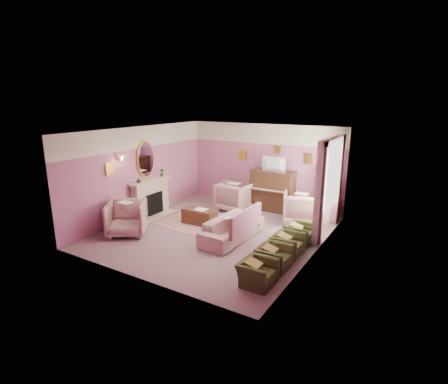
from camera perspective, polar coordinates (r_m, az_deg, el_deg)
The scene contains 48 objects.
floor at distance 9.78m, azimuth -1.28°, elevation -6.59°, with size 5.50×6.00×0.01m, color #805F67.
ceiling at distance 9.13m, azimuth -1.39°, elevation 9.98°, with size 5.50×6.00×0.01m, color white.
wall_back at distance 11.94m, azimuth 6.45°, elevation 4.30°, with size 5.50×0.02×2.80m, color #814B72.
wall_front at distance 7.11m, azimuth -14.46°, elevation -3.50°, with size 5.50×0.02×2.80m, color #814B72.
wall_left at distance 11.05m, azimuth -13.47°, elevation 3.11°, with size 0.02×6.00×2.80m, color #814B72.
wall_right at distance 8.26m, azimuth 14.98°, elevation -0.96°, with size 0.02×6.00×2.80m, color #814B72.
picture_rail_band at distance 11.78m, azimuth 6.58°, elevation 9.43°, with size 5.50×0.01×0.65m, color beige.
stripe_panel at distance 9.56m, azimuth 17.00°, elevation -0.98°, with size 0.01×3.00×2.15m, color #B6C0A7.
fireplace_surround at distance 11.28m, azimuth -11.92°, elevation -1.01°, with size 0.30×1.40×1.10m, color #C1AA8C.
fireplace_inset at distance 11.25m, azimuth -11.51°, elevation -1.82°, with size 0.18×0.72×0.68m, color black.
fire_ember at distance 11.28m, azimuth -11.31°, elevation -2.73°, with size 0.06×0.54×0.10m, color #F85815.
mantel_shelf at distance 11.12m, azimuth -11.96°, elevation 1.79°, with size 0.40×1.55×0.07m, color #C1AA8C.
hearth at distance 11.31m, azimuth -11.03°, elevation -3.78°, with size 0.55×1.50×0.02m, color #C1AA8C.
mirror_frame at distance 11.08m, azimuth -12.69°, elevation 5.30°, with size 0.04×0.72×1.20m, color gold.
mirror_glass at distance 11.06m, azimuth -12.59°, elevation 5.29°, with size 0.01×0.60×1.06m, color #B6B6D2.
sconce_shade at distance 10.27m, azimuth -16.46°, elevation 5.33°, with size 0.20×0.20×0.16m, color #F58975.
piano at distance 11.62m, azimuth 7.91°, elevation 0.16°, with size 1.40×0.60×1.30m, color #372213.
piano_keyshelf at distance 11.29m, azimuth 7.21°, elevation 0.11°, with size 1.30×0.12×0.06m, color #372213.
piano_keys at distance 11.28m, azimuth 7.22°, elevation 0.31°, with size 1.20×0.08×0.02m, color beige.
piano_top at distance 11.47m, azimuth 8.03°, elevation 3.35°, with size 1.45×0.65×0.04m, color #372213.
television at distance 11.37m, azimuth 7.98°, elevation 4.73°, with size 0.80×0.12×0.48m, color black.
print_back_left at distance 12.20m, azimuth 2.99°, elevation 6.12°, with size 0.30×0.03×0.38m, color gold.
print_back_right at distance 11.29m, azimuth 13.60°, elevation 5.31°, with size 0.26×0.03×0.34m, color gold.
print_back_mid at distance 11.61m, azimuth 8.70°, elevation 6.92°, with size 0.22×0.03×0.26m, color gold.
print_left_wall at distance 10.16m, azimuth -18.15°, elevation 3.60°, with size 0.03×0.28×0.36m, color gold.
window_blind at distance 9.66m, azimuth 17.46°, elevation 2.97°, with size 0.03×1.40×1.80m, color white.
curtain_left at distance 8.90m, azimuth 15.30°, elevation -0.51°, with size 0.16×0.34×2.60m, color #AA5F72.
curtain_right at distance 10.64m, azimuth 18.10°, elevation 1.77°, with size 0.16×0.34×2.60m, color #AA5F72.
pelmet at distance 9.55m, azimuth 17.40°, elevation 8.08°, with size 0.16×2.20×0.16m, color #AA5F72.
mantel_plant at distance 11.47m, azimuth -10.11°, elevation 3.16°, with size 0.16×0.16×0.28m, color #2A5524.
mantel_vase at distance 10.74m, azimuth -13.77°, elevation 1.82°, with size 0.16×0.16×0.16m, color beige.
area_rug at distance 10.40m, azimuth -3.43°, elevation -5.22°, with size 2.50×1.80×0.01m, color #AC726C.
coffee_table at distance 10.38m, azimuth -3.97°, elevation -3.99°, with size 1.00×0.50×0.45m, color #492716.
table_paper at distance 10.28m, azimuth -3.77°, elevation -2.83°, with size 0.35×0.28×0.01m, color white.
sofa at distance 9.16m, azimuth 1.36°, elevation -5.32°, with size 0.69×2.06×0.83m, color tan.
sofa_throw at distance 8.92m, azimuth 3.60°, elevation -4.67°, with size 0.10×1.56×0.57m, color #AA5F72.
floral_armchair_left at distance 11.56m, azimuth 1.63°, elevation -0.50°, with size 0.98×0.98×1.02m, color tan.
floral_armchair_right at distance 10.57m, azimuth 12.41°, elevation -2.34°, with size 0.98×0.98×1.02m, color tan.
floral_armchair_front at distance 9.82m, azimuth -15.63°, elevation -3.90°, with size 0.98×0.98×1.02m, color tan.
olive_chair_a at distance 7.13m, azimuth 5.51°, elevation -12.37°, with size 0.53×0.76×0.66m, color #383E1B.
olive_chair_b at distance 7.80m, azimuth 8.18°, elevation -9.93°, with size 0.53×0.76×0.66m, color #383E1B.
olive_chair_c at distance 8.50m, azimuth 10.39°, elevation -7.87°, with size 0.53×0.76×0.66m, color #383E1B.
olive_chair_d at distance 9.22m, azimuth 12.24°, elevation -6.12°, with size 0.53×0.76×0.66m, color #383E1B.
side_table at distance 11.09m, azimuth 16.76°, elevation -2.69°, with size 0.52×0.52×0.70m, color silver.
side_plant_big at distance 10.95m, azimuth 16.96°, elevation -0.09°, with size 0.30×0.30×0.34m, color #2A5524.
side_plant_small at distance 10.84m, azimuth 17.43°, elevation -0.45°, with size 0.16×0.16×0.28m, color #2A5524.
palm_pot at distance 11.13m, azimuth 15.84°, elevation -3.53°, with size 0.34×0.34×0.34m, color brown.
palm_plant at distance 10.89m, azimuth 16.17°, elevation 0.92°, with size 0.76×0.76×1.44m, color #2A5524.
Camera 1 is at (4.90, -7.66, 3.60)m, focal length 28.00 mm.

